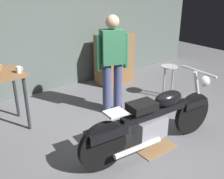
# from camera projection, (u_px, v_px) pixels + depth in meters

# --- Properties ---
(ground_plane) EXTENTS (12.00, 12.00, 0.00)m
(ground_plane) POSITION_uv_depth(u_px,v_px,m) (140.00, 149.00, 3.63)
(ground_plane) COLOR slate
(back_wall) EXTENTS (8.00, 0.12, 3.10)m
(back_wall) POSITION_uv_depth(u_px,v_px,m) (46.00, 14.00, 5.11)
(back_wall) COLOR #56605B
(back_wall) RESTS_ON ground_plane
(motorcycle) EXTENTS (2.19, 0.60, 1.00)m
(motorcycle) POSITION_uv_depth(u_px,v_px,m) (154.00, 119.00, 3.48)
(motorcycle) COLOR black
(motorcycle) RESTS_ON ground_plane
(person_standing) EXTENTS (0.55, 0.32, 1.67)m
(person_standing) POSITION_uv_depth(u_px,v_px,m) (112.00, 61.00, 4.34)
(person_standing) COLOR #444A73
(person_standing) RESTS_ON ground_plane
(shop_stool) EXTENTS (0.32, 0.32, 0.64)m
(shop_stool) POSITION_uv_depth(u_px,v_px,m) (169.00, 73.00, 5.09)
(shop_stool) COLOR #B2B2B7
(shop_stool) RESTS_ON ground_plane
(wooden_dresser) EXTENTS (0.80, 0.47, 1.10)m
(wooden_dresser) POSITION_uv_depth(u_px,v_px,m) (114.00, 59.00, 5.84)
(wooden_dresser) COLOR brown
(wooden_dresser) RESTS_ON ground_plane
(drip_tray) EXTENTS (0.56, 0.40, 0.01)m
(drip_tray) POSITION_uv_depth(u_px,v_px,m) (154.00, 147.00, 3.67)
(drip_tray) COLOR olive
(drip_tray) RESTS_ON ground_plane
(mug_white_ceramic) EXTENTS (0.11, 0.07, 0.10)m
(mug_white_ceramic) POSITION_uv_depth(u_px,v_px,m) (19.00, 69.00, 3.84)
(mug_white_ceramic) COLOR white
(mug_white_ceramic) RESTS_ON workbench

